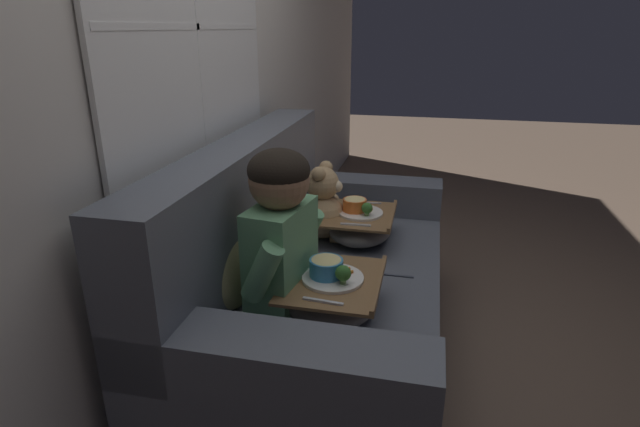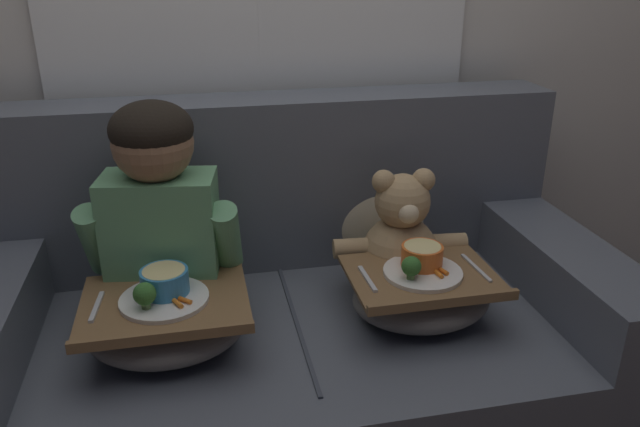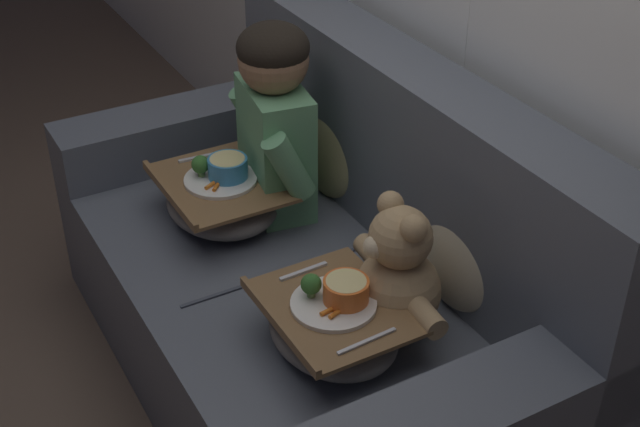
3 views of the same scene
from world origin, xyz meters
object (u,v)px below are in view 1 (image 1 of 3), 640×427
Objects in this scene: child_figure at (281,225)px; lap_tray_teddy at (360,225)px; couch at (311,289)px; throw_pillow_behind_teddy at (283,201)px; lap_tray_child at (333,294)px; teddy_bear at (323,207)px; throw_pillow_behind_child at (230,260)px.

child_figure is 0.78m from lap_tray_teddy.
couch reaches higher than lap_tray_teddy.
lap_tray_child is (-0.71, -0.41, -0.10)m from throw_pillow_behind_teddy.
lap_tray_child reaches higher than lap_tray_teddy.
child_figure is at bearing 179.66° from teddy_bear.
couch is at bearing -33.35° from throw_pillow_behind_child.
throw_pillow_behind_child is 0.94× the size of lap_tray_teddy.
teddy_bear reaches higher than lap_tray_child.
throw_pillow_behind_child reaches higher than lap_tray_child.
couch reaches higher than throw_pillow_behind_teddy.
child_figure is at bearing 89.98° from lap_tray_child.
throw_pillow_behind_child reaches higher than lap_tray_teddy.
lap_tray_teddy is (0.71, -0.20, -0.26)m from child_figure.
throw_pillow_behind_child is 0.93× the size of teddy_bear.
couch is at bearing 154.28° from lap_tray_teddy.
throw_pillow_behind_teddy is 0.82m from lap_tray_child.
couch is 0.51m from throw_pillow_behind_teddy.
lap_tray_child is at bearing -154.25° from couch.
throw_pillow_behind_child reaches higher than throw_pillow_behind_teddy.
teddy_bear reaches higher than throw_pillow_behind_teddy.
lap_tray_teddy is at bearing -89.88° from teddy_bear.
throw_pillow_behind_teddy is 0.76m from child_figure.
throw_pillow_behind_teddy is at bearing 16.40° from child_figure.
teddy_bear is 0.98× the size of lap_tray_child.
lap_tray_teddy is at bearing -25.72° from couch.
throw_pillow_behind_teddy is 0.85× the size of teddy_bear.
child_figure reaches higher than throw_pillow_behind_teddy.
lap_tray_teddy is at bearing -29.68° from throw_pillow_behind_child.
teddy_bear is at bearing 90.12° from lap_tray_teddy.
lap_tray_child is (-0.36, -0.17, 0.19)m from couch.
teddy_bear is at bearing 15.11° from lap_tray_child.
couch is at bearing -3.96° from child_figure.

